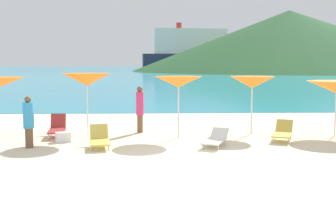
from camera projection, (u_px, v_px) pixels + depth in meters
name	position (u px, v px, depth m)	size (l,w,h in m)	color
ground_plane	(168.00, 118.00, 21.25)	(50.00, 100.00, 0.30)	beige
ocean_water	(156.00, 68.00, 240.61)	(650.00, 440.00, 0.02)	teal
headland_hill	(288.00, 41.00, 146.68)	(116.48, 116.48, 22.44)	#235128
umbrella_1	(87.00, 80.00, 14.28)	(1.83, 1.83, 2.40)	silver
umbrella_2	(179.00, 82.00, 14.47)	(1.91, 1.91, 2.28)	silver
umbrella_3	(252.00, 82.00, 15.20)	(1.76, 1.76, 2.26)	silver
lounge_chair_0	(100.00, 139.00, 12.94)	(0.83, 1.41, 0.69)	#D8BF4C
lounge_chair_1	(57.00, 128.00, 14.90)	(0.80, 1.55, 0.79)	#A53333
lounge_chair_3	(283.00, 132.00, 14.12)	(1.14, 1.58, 0.68)	#D8BF4C
lounge_chair_5	(215.00, 139.00, 13.19)	(1.16, 1.71, 0.51)	white
beachgoer_0	(140.00, 108.00, 15.67)	(0.30, 0.30, 1.85)	brown
beachgoer_1	(29.00, 121.00, 12.85)	(0.34, 0.34, 1.69)	brown
cooler_box	(63.00, 137.00, 13.91)	(0.50, 0.36, 0.34)	white
cruise_ship	(191.00, 51.00, 205.15)	(50.40, 12.29, 23.76)	#262D47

